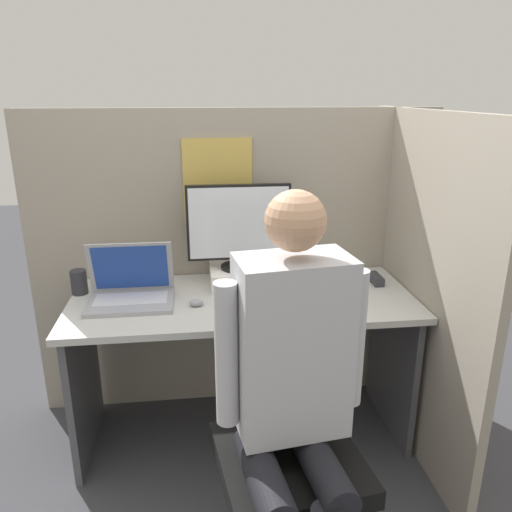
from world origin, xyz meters
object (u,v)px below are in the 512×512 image
at_px(office_chair, 288,425).
at_px(pen_cup, 79,282).
at_px(carrot_toy, 314,313).
at_px(person, 293,386).
at_px(stapler, 376,279).
at_px(coffee_mug, 306,271).
at_px(laptop, 131,291).
at_px(paper_box, 240,276).
at_px(monitor, 239,226).

bearing_deg(office_chair, pen_cup, 136.65).
xyz_separation_m(carrot_toy, person, (-0.20, -0.57, 0.03)).
bearing_deg(pen_cup, carrot_toy, -20.44).
distance_m(carrot_toy, office_chair, 0.51).
height_order(carrot_toy, person, person).
height_order(stapler, coffee_mug, coffee_mug).
distance_m(stapler, carrot_toy, 0.52).
bearing_deg(laptop, coffee_mug, 12.41).
bearing_deg(person, pen_cup, 130.64).
xyz_separation_m(stapler, coffee_mug, (-0.33, 0.09, 0.03)).
height_order(stapler, carrot_toy, same).
xyz_separation_m(paper_box, office_chair, (0.09, -0.83, -0.25)).
height_order(laptop, carrot_toy, laptop).
xyz_separation_m(stapler, office_chair, (-0.57, -0.76, -0.23)).
bearing_deg(laptop, monitor, 18.27).
relative_size(paper_box, laptop, 0.75).
distance_m(monitor, stapler, 0.72).
bearing_deg(laptop, person, -55.33).
bearing_deg(coffee_mug, carrot_toy, -97.73).
height_order(laptop, coffee_mug, laptop).
xyz_separation_m(monitor, carrot_toy, (0.27, -0.42, -0.27)).
xyz_separation_m(carrot_toy, coffee_mug, (0.06, 0.43, 0.03)).
distance_m(carrot_toy, person, 0.61).
distance_m(stapler, coffee_mug, 0.34).
bearing_deg(monitor, laptop, -161.73).
distance_m(paper_box, stapler, 0.67).
distance_m(office_chair, coffee_mug, 0.92).
bearing_deg(paper_box, office_chair, -83.65).
distance_m(stapler, office_chair, 0.98).
xyz_separation_m(person, pen_cup, (-0.82, 0.96, 0.00)).
relative_size(stapler, coffee_mug, 1.35).
distance_m(paper_box, office_chair, 0.87).
height_order(paper_box, person, person).
relative_size(monitor, person, 0.36).
height_order(monitor, coffee_mug, monitor).
bearing_deg(office_chair, stapler, 53.10).
bearing_deg(office_chair, paper_box, 96.35).
relative_size(paper_box, coffee_mug, 3.00).
distance_m(person, coffee_mug, 1.04).
bearing_deg(paper_box, laptop, -162.02).
height_order(paper_box, coffee_mug, coffee_mug).
height_order(stapler, office_chair, office_chair).
bearing_deg(coffee_mug, paper_box, -176.41).
bearing_deg(person, monitor, 94.07).
distance_m(office_chair, person, 0.31).
height_order(carrot_toy, office_chair, office_chair).
xyz_separation_m(stapler, carrot_toy, (-0.39, -0.35, -0.00)).
bearing_deg(monitor, paper_box, -90.00).
relative_size(stapler, carrot_toy, 0.98).
xyz_separation_m(monitor, person, (0.07, -0.99, -0.24)).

